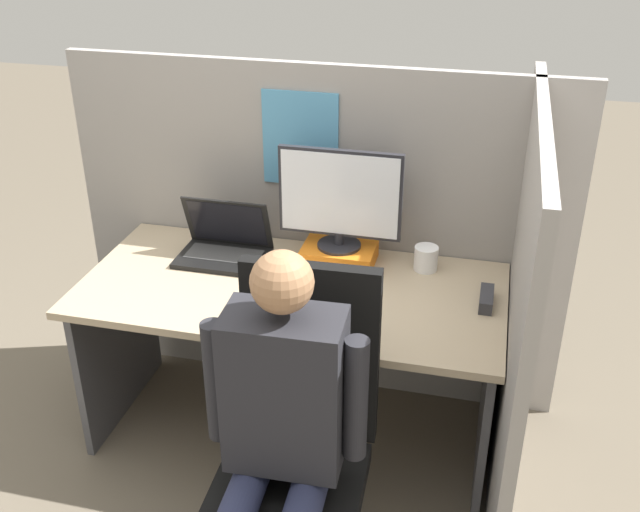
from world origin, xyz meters
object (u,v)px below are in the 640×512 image
(office_chair, at_px, (298,438))
(coffee_mug, at_px, (426,258))
(paper_box, at_px, (339,254))
(monitor, at_px, (340,198))
(carrot_toy, at_px, (264,316))
(person, at_px, (280,427))
(laptop, at_px, (224,247))
(stapler, at_px, (486,299))

(office_chair, height_order, coffee_mug, office_chair)
(paper_box, xyz_separation_m, monitor, (0.00, 0.00, 0.24))
(carrot_toy, height_order, person, person)
(monitor, distance_m, coffee_mug, 0.42)
(laptop, height_order, stapler, laptop)
(coffee_mug, bearing_deg, monitor, -176.41)
(person, distance_m, coffee_mug, 1.08)
(stapler, distance_m, carrot_toy, 0.81)
(monitor, bearing_deg, carrot_toy, -108.01)
(laptop, bearing_deg, monitor, 8.95)
(stapler, bearing_deg, paper_box, 162.07)
(office_chair, bearing_deg, person, -92.11)
(office_chair, xyz_separation_m, person, (-0.01, -0.17, 0.18))
(carrot_toy, bearing_deg, stapler, 21.68)
(stapler, relative_size, office_chair, 0.14)
(stapler, relative_size, coffee_mug, 1.59)
(laptop, height_order, person, person)
(laptop, distance_m, office_chair, 0.96)
(paper_box, height_order, carrot_toy, paper_box)
(stapler, relative_size, person, 0.13)
(paper_box, distance_m, laptop, 0.47)
(laptop, height_order, office_chair, office_chair)
(paper_box, height_order, office_chair, office_chair)
(carrot_toy, bearing_deg, coffee_mug, 45.52)
(paper_box, bearing_deg, carrot_toy, -108.11)
(laptop, bearing_deg, stapler, -6.59)
(carrot_toy, bearing_deg, paper_box, 71.89)
(carrot_toy, xyz_separation_m, office_chair, (0.22, -0.36, -0.21))
(monitor, height_order, coffee_mug, monitor)
(carrot_toy, height_order, coffee_mug, coffee_mug)
(person, bearing_deg, laptop, 118.45)
(monitor, height_order, person, person)
(monitor, xyz_separation_m, stapler, (0.59, -0.19, -0.26))
(monitor, distance_m, person, 1.05)
(paper_box, bearing_deg, office_chair, -86.18)
(stapler, bearing_deg, office_chair, -129.21)
(stapler, distance_m, office_chair, 0.87)
(monitor, height_order, laptop, monitor)
(stapler, height_order, person, person)
(paper_box, bearing_deg, stapler, -17.93)
(carrot_toy, xyz_separation_m, coffee_mug, (0.50, 0.51, 0.03))
(paper_box, xyz_separation_m, coffee_mug, (0.34, 0.02, 0.01))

